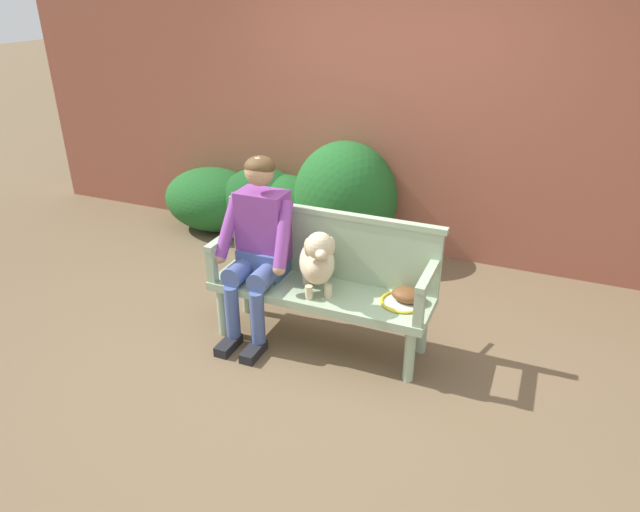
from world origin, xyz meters
name	(u,v)px	position (x,y,z in m)	size (l,w,h in m)	color
ground_plane	(320,342)	(0.00, 0.00, 0.00)	(40.00, 40.00, 0.00)	brown
brick_garden_fence	(401,122)	(0.00, 1.90, 1.20)	(8.00, 0.30, 2.40)	#9E5642
hedge_bush_mid_left	(285,209)	(-1.02, 1.53, 0.33)	(0.93, 0.69, 0.67)	#1E5B23
hedge_bush_far_left	(213,199)	(-1.84, 1.51, 0.32)	(1.03, 0.79, 0.64)	#1E5B23
hedge_bush_far_right	(263,203)	(-1.27, 1.53, 0.35)	(0.91, 0.72, 0.71)	#194C1E
hedge_bush_mid_right	(345,198)	(-0.39, 1.52, 0.53)	(0.97, 0.87, 1.07)	#1E5B23
garden_bench	(320,296)	(0.00, 0.00, 0.38)	(1.55, 0.47, 0.44)	#9EB793
bench_backrest	(331,244)	(0.00, 0.20, 0.70)	(1.59, 0.06, 0.50)	#9EB793
bench_armrest_left_end	(220,250)	(-0.74, -0.08, 0.64)	(0.06, 0.47, 0.28)	#9EB793
bench_armrest_right_end	(424,289)	(0.74, -0.08, 0.64)	(0.06, 0.47, 0.28)	#9EB793
person_seated	(259,242)	(-0.46, -0.01, 0.72)	(0.56, 0.63, 1.31)	black
dog_on_bench	(317,260)	(0.01, -0.07, 0.69)	(0.38, 0.48, 0.50)	beige
tennis_racket	(405,300)	(0.58, 0.06, 0.45)	(0.36, 0.58, 0.03)	yellow
baseball_glove	(408,295)	(0.60, 0.07, 0.49)	(0.22, 0.17, 0.09)	brown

